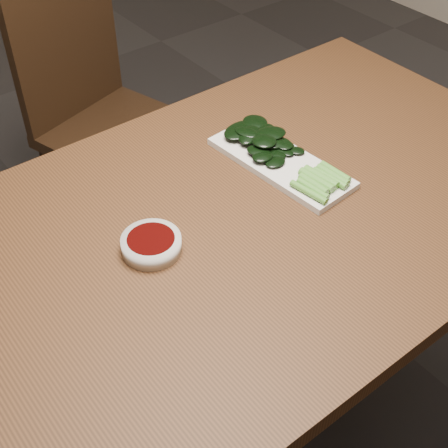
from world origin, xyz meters
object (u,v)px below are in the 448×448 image
at_px(table, 234,244).
at_px(serving_plate, 280,163).
at_px(chair_far, 100,111).
at_px(gai_lan, 277,149).
at_px(sauce_bowl, 151,244).

relative_size(table, serving_plate, 4.32).
bearing_deg(chair_far, serving_plate, -105.99).
relative_size(chair_far, gai_lan, 2.83).
xyz_separation_m(table, gai_lan, (0.18, 0.09, 0.10)).
bearing_deg(serving_plate, chair_far, 90.35).
xyz_separation_m(table, sauce_bowl, (-0.17, 0.02, 0.09)).
distance_m(table, gai_lan, 0.22).
distance_m(table, sauce_bowl, 0.19).
bearing_deg(table, gai_lan, 25.57).
xyz_separation_m(table, chair_far, (0.17, 0.87, -0.19)).
relative_size(serving_plate, gai_lan, 1.03).
relative_size(sauce_bowl, serving_plate, 0.33).
bearing_deg(chair_far, table, -117.39).
height_order(table, chair_far, chair_far).
bearing_deg(chair_far, sauce_bowl, -128.13).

